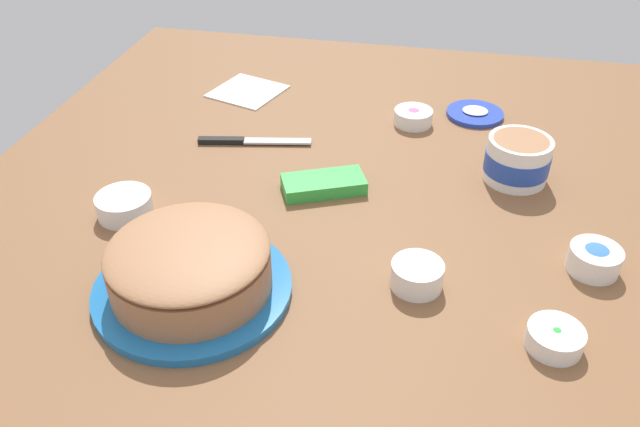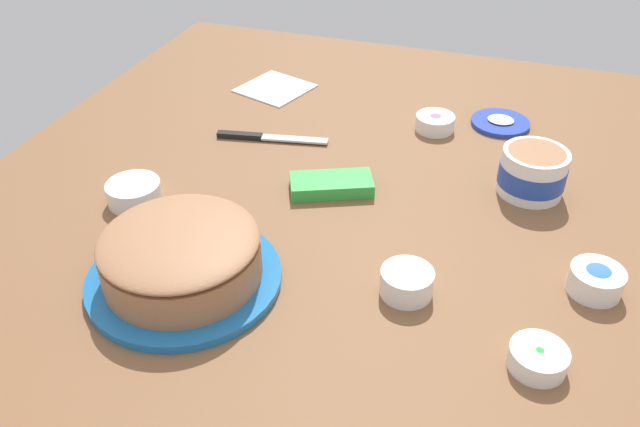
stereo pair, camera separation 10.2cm
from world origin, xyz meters
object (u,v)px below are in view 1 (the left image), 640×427
Objects in this scene: sprinkle_bowl_rainbow at (124,205)px; spreading_knife at (244,141)px; sprinkle_bowl_green at (555,337)px; candy_box_lower at (324,184)px; frosting_tub_lid at (475,113)px; frosted_cake at (190,269)px; sprinkle_bowl_yellow at (417,274)px; frosting_tub at (518,159)px; sprinkle_bowl_blue at (595,258)px; paper_napkin at (247,91)px; sprinkle_bowl_pink at (413,116)px.

spreading_knife is at bearing 65.92° from sprinkle_bowl_rainbow.
sprinkle_bowl_rainbow is (-0.71, 0.17, 0.00)m from sprinkle_bowl_green.
sprinkle_bowl_green is at bearing -62.98° from candy_box_lower.
frosting_tub_lid is 1.29× the size of sprinkle_bowl_rainbow.
sprinkle_bowl_yellow is at bearing 14.30° from frosted_cake.
frosted_cake is 0.79m from frosting_tub_lid.
frosting_tub reaches higher than candy_box_lower.
spreading_knife is 2.42× the size of sprinkle_bowl_rainbow.
sprinkle_bowl_blue is 0.54× the size of paper_napkin.
frosting_tub is 0.67m from paper_napkin.
sprinkle_bowl_yellow is 0.54× the size of paper_napkin.
sprinkle_bowl_yellow reaches higher than spreading_knife.
frosted_cake is 3.07× the size of sprinkle_bowl_rainbow.
spreading_knife is 0.71m from sprinkle_bowl_blue.
frosted_cake is at bearing -40.94° from sprinkle_bowl_rainbow.
sprinkle_bowl_pink is (-0.13, -0.07, 0.01)m from frosting_tub_lid.
frosting_tub is 1.55× the size of sprinkle_bowl_green.
paper_napkin is at bearing 101.05° from candy_box_lower.
sprinkle_bowl_pink is (-0.21, 0.18, -0.03)m from frosting_tub.
frosted_cake is 0.34m from candy_box_lower.
sprinkle_bowl_blue is 0.83× the size of sprinkle_bowl_rainbow.
frosting_tub_lid is at bearing -1.51° from paper_napkin.
frosting_tub is (0.49, 0.43, -0.00)m from frosted_cake.
frosting_tub reaches higher than sprinkle_bowl_rainbow.
frosting_tub_lid is 0.79m from sprinkle_bowl_rainbow.
sprinkle_bowl_blue is at bearing -40.20° from candy_box_lower.
sprinkle_bowl_pink is at bearing 41.17° from candy_box_lower.
sprinkle_bowl_pink is 1.07× the size of sprinkle_bowl_green.
frosted_cake is at bearing -138.70° from frosting_tub.
paper_napkin is (0.06, 0.53, -0.02)m from sprinkle_bowl_rainbow.
sprinkle_bowl_yellow reaches higher than sprinkle_bowl_green.
sprinkle_bowl_green is (-0.07, -0.18, -0.01)m from sprinkle_bowl_blue.
sprinkle_bowl_rainbow reaches higher than spreading_knife.
sprinkle_bowl_rainbow is (-0.46, -0.45, 0.00)m from sprinkle_bowl_pink.
sprinkle_bowl_yellow is (-0.27, -0.09, -0.00)m from sprinkle_bowl_blue.
frosting_tub_lid is 0.52m from spreading_knife.
sprinkle_bowl_rainbow is at bearing -114.08° from spreading_knife.
sprinkle_bowl_yellow is at bearing -97.63° from frosting_tub_lid.
frosting_tub_lid is at bearing 110.71° from sprinkle_bowl_blue.
candy_box_lower is at bearing -55.01° from paper_napkin.
frosting_tub reaches higher than paper_napkin.
spreading_knife is 1.55× the size of candy_box_lower.
sprinkle_bowl_green is 0.52× the size of paper_napkin.
frosting_tub_lid is at bearing 82.37° from sprinkle_bowl_yellow.
sprinkle_bowl_green is (0.59, -0.45, 0.01)m from spreading_knife.
frosted_cake is 2.47× the size of frosting_tub.
frosted_cake is at bearing -121.09° from frosting_tub_lid.
sprinkle_bowl_pink reaches higher than sprinkle_bowl_green.
candy_box_lower is (-0.39, 0.31, -0.00)m from sprinkle_bowl_green.
frosting_tub_lid is 0.84× the size of paper_napkin.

